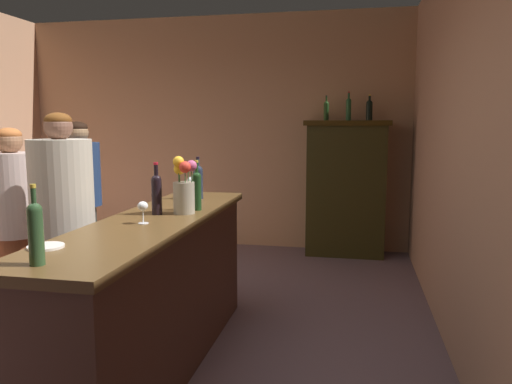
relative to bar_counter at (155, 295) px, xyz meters
name	(u,v)px	position (x,y,z in m)	size (l,w,h in m)	color
floor	(69,364)	(-0.60, -0.05, -0.50)	(8.93, 8.93, 0.00)	slate
wall_back	(214,133)	(-0.60, 3.44, 0.97)	(5.11, 0.12, 2.94)	tan
wall_right	(498,145)	(1.95, -0.05, 0.97)	(0.12, 6.99, 2.94)	tan
bar_counter	(155,295)	(0.00, 0.00, 0.00)	(0.58, 2.44, 1.00)	#4A2E26
display_cabinet	(346,186)	(1.12, 3.14, 0.34)	(1.00, 0.43, 1.62)	#2D280E
wine_bottle_rose	(197,189)	(0.18, 0.34, 0.64)	(0.06, 0.06, 0.34)	#1B3D1B
wine_bottle_malbec	(198,180)	(0.02, 0.84, 0.64)	(0.08, 0.08, 0.33)	#222C3D
wine_bottle_riesling	(36,231)	(-0.06, -1.06, 0.64)	(0.06, 0.06, 0.34)	#2A4827
wine_bottle_chardonnay	(157,192)	(-0.02, 0.13, 0.64)	(0.07, 0.07, 0.34)	black
wine_glass_front	(192,182)	(-0.07, 0.96, 0.61)	(0.08, 0.08, 0.16)	white
wine_glass_mid	(143,207)	(0.01, -0.17, 0.59)	(0.06, 0.06, 0.13)	white
flower_arrangement	(184,188)	(0.14, 0.20, 0.66)	(0.16, 0.15, 0.38)	#A59C85
cheese_plate	(46,247)	(-0.20, -0.79, 0.50)	(0.17, 0.17, 0.01)	white
display_bottle_left	(326,110)	(0.87, 3.14, 1.25)	(0.06, 0.06, 0.29)	#1D3E19
display_bottle_midleft	(349,108)	(1.13, 3.14, 1.27)	(0.06, 0.06, 0.34)	#22532C
display_bottle_center	(369,109)	(1.37, 3.14, 1.25)	(0.07, 0.07, 0.30)	black
patron_near_entrance	(15,226)	(-1.16, 0.23, 0.35)	(0.34, 0.34, 1.56)	brown
patron_tall	(64,230)	(-0.63, 0.02, 0.39)	(0.40, 0.40, 1.65)	#B1AC99
patron_in_grey	(80,199)	(-1.33, 1.39, 0.37)	(0.40, 0.40, 1.61)	#2F3129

